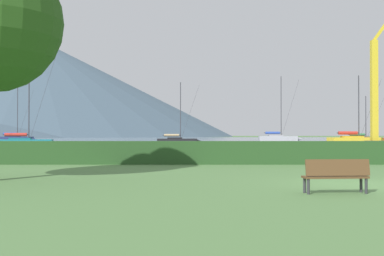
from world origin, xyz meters
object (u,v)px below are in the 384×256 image
object	(u,v)px
sailboat_slip_7	(179,141)
dock_crane	(377,99)
sailboat_slip_2	(365,140)
sailboat_slip_3	(357,141)
sailboat_slip_0	(17,139)
park_bench_under_tree	(338,174)
sailboat_slip_9	(27,143)
sailboat_slip_6	(280,138)

from	to	relation	value
sailboat_slip_7	dock_crane	distance (m)	29.48
sailboat_slip_2	sailboat_slip_3	xyz separation A→B (m)	(-4.53, -9.74, 0.10)
sailboat_slip_0	sailboat_slip_3	distance (m)	67.68
sailboat_slip_0	sailboat_slip_3	size ratio (longest dim) A/B	1.11
park_bench_under_tree	sailboat_slip_9	bearing A→B (deg)	113.39
sailboat_slip_2	dock_crane	size ratio (longest dim) A/B	0.40
sailboat_slip_0	sailboat_slip_9	xyz separation A→B (m)	(17.02, -43.97, -0.06)
sailboat_slip_0	dock_crane	size ratio (longest dim) A/B	0.57
sailboat_slip_6	dock_crane	xyz separation A→B (m)	(5.52, -40.40, 5.48)
sailboat_slip_9	park_bench_under_tree	distance (m)	50.15
sailboat_slip_0	park_bench_under_tree	xyz separation A→B (m)	(40.68, -88.18, -0.17)
dock_crane	sailboat_slip_0	bearing A→B (deg)	148.01
sailboat_slip_9	park_bench_under_tree	bearing A→B (deg)	-71.49
sailboat_slip_0	sailboat_slip_2	world-z (taller)	sailboat_slip_0
sailboat_slip_6	sailboat_slip_7	bearing A→B (deg)	-123.68
sailboat_slip_9	dock_crane	world-z (taller)	dock_crane
sailboat_slip_0	park_bench_under_tree	size ratio (longest dim) A/B	6.27
sailboat_slip_0	dock_crane	distance (m)	71.70
park_bench_under_tree	sailboat_slip_7	bearing A→B (deg)	90.87
park_bench_under_tree	dock_crane	distance (m)	54.42
sailboat_slip_2	dock_crane	distance (m)	18.76
sailboat_slip_0	sailboat_slip_9	size ratio (longest dim) A/B	0.98
sailboat_slip_7	sailboat_slip_9	bearing A→B (deg)	-134.30
sailboat_slip_9	park_bench_under_tree	xyz separation A→B (m)	(23.66, -44.21, -0.12)
sailboat_slip_2	sailboat_slip_3	world-z (taller)	sailboat_slip_3
dock_crane	sailboat_slip_3	bearing A→B (deg)	90.71
sailboat_slip_7	park_bench_under_tree	size ratio (longest dim) A/B	5.36
sailboat_slip_7	park_bench_under_tree	bearing A→B (deg)	-85.34
sailboat_slip_6	park_bench_under_tree	bearing A→B (deg)	-96.33
park_bench_under_tree	sailboat_slip_6	bearing A→B (deg)	76.20
dock_crane	sailboat_slip_9	bearing A→B (deg)	-172.04
sailboat_slip_6	park_bench_under_tree	distance (m)	91.85
sailboat_slip_9	park_bench_under_tree	world-z (taller)	sailboat_slip_9
sailboat_slip_2	park_bench_under_tree	xyz separation A→B (m)	(-24.38, -67.64, -0.08)
sailboat_slip_2	sailboat_slip_9	bearing A→B (deg)	-156.84
sailboat_slip_0	sailboat_slip_9	bearing A→B (deg)	-65.49
sailboat_slip_3	dock_crane	distance (m)	9.41
park_bench_under_tree	dock_crane	bearing A→B (deg)	63.62
sailboat_slip_2	dock_crane	bearing A→B (deg)	-107.20
sailboat_slip_0	sailboat_slip_6	xyz separation A→B (m)	(55.11, 2.53, 0.09)
sailboat_slip_0	sailboat_slip_9	distance (m)	47.15
sailboat_slip_2	park_bench_under_tree	distance (m)	71.90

